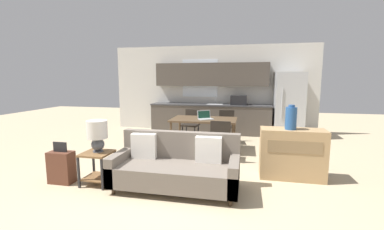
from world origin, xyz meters
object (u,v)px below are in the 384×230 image
at_px(table_lamp, 97,133).
at_px(suitcase, 61,167).
at_px(dining_chair_far_left, 191,123).
at_px(couch, 176,167).
at_px(vase, 291,118).
at_px(refrigerator, 289,105).
at_px(dining_chair_near_right, 221,137).
at_px(credenza, 292,154).
at_px(dining_chair_far_right, 227,124).
at_px(laptop, 205,117).
at_px(dining_table, 204,121).
at_px(side_table, 97,163).

relative_size(table_lamp, suitcase, 0.75).
bearing_deg(dining_chair_far_left, suitcase, -109.30).
distance_m(couch, vase, 2.03).
bearing_deg(dining_chair_far_left, refrigerator, 27.63).
distance_m(dining_chair_near_right, suitcase, 2.94).
relative_size(credenza, suitcase, 1.54).
xyz_separation_m(table_lamp, dining_chair_far_left, (0.86, 3.08, -0.34)).
bearing_deg(dining_chair_far_right, table_lamp, -127.05).
distance_m(refrigerator, suitcase, 5.94).
bearing_deg(credenza, laptop, 141.32).
height_order(couch, table_lamp, table_lamp).
height_order(dining_table, laptop, laptop).
bearing_deg(laptop, dining_chair_far_left, 89.98).
bearing_deg(laptop, refrigerator, 10.77).
distance_m(dining_chair_far_left, laptop, 1.03).
xyz_separation_m(table_lamp, dining_chair_far_right, (1.81, 3.10, -0.34)).
relative_size(table_lamp, vase, 1.23).
distance_m(vase, dining_chair_far_right, 2.62).
xyz_separation_m(dining_table, side_table, (-1.34, -2.33, -0.33)).
xyz_separation_m(credenza, vase, (-0.05, -0.03, 0.61)).
relative_size(laptop, suitcase, 0.60).
xyz_separation_m(side_table, dining_chair_far_left, (0.86, 3.11, 0.14)).
bearing_deg(refrigerator, vase, -97.98).
bearing_deg(dining_table, dining_chair_near_right, -57.57).
distance_m(side_table, dining_chair_far_left, 3.23).
distance_m(refrigerator, dining_chair_far_left, 2.87).
relative_size(dining_table, table_lamp, 2.98).
bearing_deg(dining_chair_far_left, table_lamp, -100.22).
xyz_separation_m(dining_table, dining_chair_far_right, (0.47, 0.81, -0.19)).
relative_size(credenza, dining_chair_far_right, 1.23).
relative_size(dining_chair_near_right, laptop, 2.10).
xyz_separation_m(side_table, vase, (3.02, 0.87, 0.69)).
bearing_deg(side_table, credenza, 16.44).
bearing_deg(dining_chair_far_right, refrigerator, 25.34).
bearing_deg(couch, dining_chair_far_right, 79.85).
bearing_deg(laptop, dining_chair_near_right, -88.75).
bearing_deg(dining_table, couch, -91.67).
bearing_deg(side_table, laptop, 58.93).
bearing_deg(vase, laptop, 139.73).
bearing_deg(dining_chair_near_right, laptop, -55.27).
relative_size(credenza, laptop, 2.58).
bearing_deg(couch, dining_table, 88.33).
bearing_deg(refrigerator, laptop, -137.89).
distance_m(table_lamp, dining_chair_far_right, 3.60).
distance_m(dining_table, dining_chair_far_left, 0.93).
bearing_deg(dining_chair_far_left, dining_chair_near_right, -52.78).
relative_size(refrigerator, credenza, 1.78).
relative_size(credenza, vase, 2.55).
distance_m(credenza, vase, 0.62).
bearing_deg(vase, credenza, 32.93).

